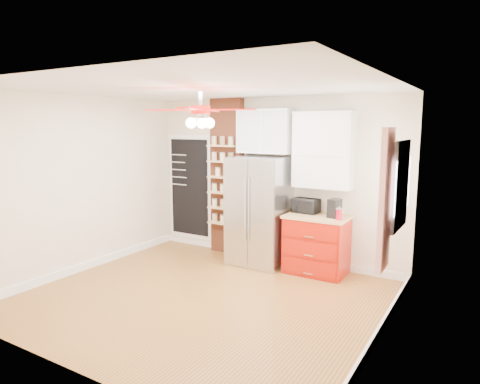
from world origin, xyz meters
The scene contains 21 objects.
floor centered at (0.00, 0.00, 0.00)m, with size 4.50×4.50×0.00m, color #9C6027.
ceiling centered at (0.00, 0.00, 2.70)m, with size 4.50×4.50×0.00m, color white.
wall_back centered at (0.00, 2.00, 1.35)m, with size 4.50×0.02×2.70m, color beige.
wall_front centered at (0.00, -2.00, 1.35)m, with size 4.50×0.02×2.70m, color beige.
wall_left centered at (-2.25, 0.00, 1.35)m, with size 0.02×4.00×2.70m, color beige.
wall_right centered at (2.25, 0.00, 1.35)m, with size 0.02×4.00×2.70m, color beige.
chalkboard centered at (-1.70, 1.96, 1.10)m, with size 0.95×0.05×1.95m.
brick_pillar centered at (-0.85, 1.92, 1.35)m, with size 0.60×0.16×2.70m, color brown.
fridge centered at (-0.05, 1.63, 0.88)m, with size 0.90×0.70×1.75m, color silver.
upper_glass_cabinet centered at (-0.05, 1.82, 2.15)m, with size 0.90×0.35×0.70m, color white.
red_cabinet centered at (0.92, 1.68, 0.45)m, with size 0.94×0.64×0.90m.
upper_shelf_unit centered at (0.92, 1.85, 1.88)m, with size 0.90×0.30×1.15m, color white.
window centered at (2.23, 0.90, 1.55)m, with size 0.04×0.75×1.05m, color white.
curtain centered at (2.18, 0.35, 1.45)m, with size 0.06×0.40×1.55m, color #AB2116.
ceiling_fan centered at (0.00, 0.00, 2.42)m, with size 1.40×1.40×0.44m.
toaster_oven centered at (0.69, 1.78, 1.01)m, with size 0.40×0.27×0.22m, color black.
coffee_maker centered at (1.18, 1.67, 1.04)m, with size 0.14×0.21×0.28m, color black.
canister_left centered at (1.29, 1.56, 0.98)m, with size 0.09×0.09×0.15m, color #AD091F.
canister_right centered at (1.22, 1.68, 0.98)m, with size 0.09×0.09×0.15m, color red.
pantry_jar_oats centered at (-0.96, 1.80, 1.44)m, with size 0.09×0.09×0.14m, color beige.
pantry_jar_beans centered at (-0.69, 1.77, 1.43)m, with size 0.09×0.09×0.12m, color olive.
Camera 1 is at (3.16, -4.33, 2.24)m, focal length 32.00 mm.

